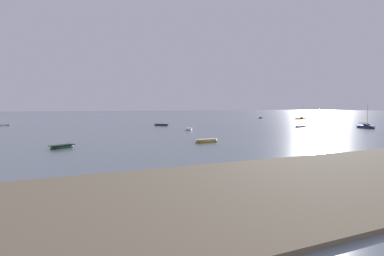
{
  "coord_description": "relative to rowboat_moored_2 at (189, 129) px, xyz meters",
  "views": [
    {
      "loc": [
        -42.13,
        -39.46,
        5.48
      ],
      "look_at": [
        -3.42,
        31.71,
        0.7
      ],
      "focal_mm": 34.53,
      "sensor_mm": 36.0,
      "label": 1
    }
  ],
  "objects": [
    {
      "name": "rowboat_moored_3",
      "position": [
        2.32,
        21.22,
        0.02
      ],
      "size": [
        3.93,
        4.48,
        0.71
      ],
      "rotation": [
        0.0,
        0.0,
        5.36
      ],
      "color": "navy",
      "rests_on": "ground"
    },
    {
      "name": "sailboat_moored_0",
      "position": [
        68.2,
        58.04,
        0.07
      ],
      "size": [
        4.58,
        4.44,
        5.46
      ],
      "rotation": [
        0.0,
        0.0,
        0.76
      ],
      "color": "red",
      "rests_on": "ground"
    },
    {
      "name": "rowboat_moored_4",
      "position": [
        -32.14,
        -24.77,
        -0.01
      ],
      "size": [
        3.87,
        3.07,
        0.59
      ],
      "rotation": [
        0.0,
        0.0,
        0.55
      ],
      "color": "#23602D",
      "rests_on": "ground"
    },
    {
      "name": "sailboat_moored_2",
      "position": [
        42.17,
        -15.01,
        0.11
      ],
      "size": [
        2.77,
        6.06,
        6.55
      ],
      "rotation": [
        0.0,
        0.0,
        4.54
      ],
      "color": "navy",
      "rests_on": "ground"
    },
    {
      "name": "rowboat_moored_2",
      "position": [
        0.0,
        0.0,
        0.0
      ],
      "size": [
        3.38,
        4.04,
        0.63
      ],
      "rotation": [
        0.0,
        0.0,
        4.11
      ],
      "color": "white",
      "rests_on": "ground"
    },
    {
      "name": "sailboat_moored_1",
      "position": [
        74.47,
        39.13,
        0.09
      ],
      "size": [
        5.43,
        4.3,
        6.03
      ],
      "rotation": [
        0.0,
        0.0,
        5.71
      ],
      "color": "orange",
      "rests_on": "ground"
    },
    {
      "name": "rowboat_moored_8",
      "position": [
        30.93,
        -4.21,
        -0.02
      ],
      "size": [
        3.64,
        1.32,
        0.57
      ],
      "rotation": [
        0.0,
        0.0,
        3.12
      ],
      "color": "black",
      "rests_on": "ground"
    },
    {
      "name": "rowboat_moored_5",
      "position": [
        -37.06,
        41.5,
        -0.03
      ],
      "size": [
        3.5,
        1.87,
        0.52
      ],
      "rotation": [
        0.0,
        0.0,
        2.91
      ],
      "color": "white",
      "rests_on": "ground"
    },
    {
      "name": "rowboat_moored_6",
      "position": [
        -11.28,
        -26.84,
        0.01
      ],
      "size": [
        4.32,
        1.89,
        0.66
      ],
      "rotation": [
        0.0,
        0.0,
        0.11
      ],
      "color": "gold",
      "rests_on": "ground"
    },
    {
      "name": "ground_plane",
      "position": [
        1.97,
        -35.8,
        -0.17
      ],
      "size": [
        800.0,
        800.0,
        0.0
      ],
      "primitive_type": "plane",
      "color": "slate"
    }
  ]
}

